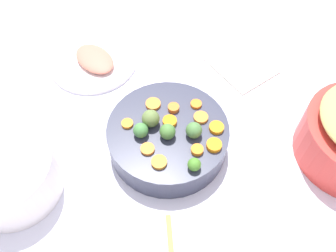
% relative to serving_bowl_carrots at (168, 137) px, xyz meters
% --- Properties ---
extents(tabletop, '(2.40, 2.40, 0.02)m').
position_rel_serving_bowl_carrots_xyz_m(tabletop, '(-0.00, 0.03, -0.05)').
color(tabletop, white).
rests_on(tabletop, ground).
extents(serving_bowl_carrots, '(0.29, 0.29, 0.07)m').
position_rel_serving_bowl_carrots_xyz_m(serving_bowl_carrots, '(0.00, 0.00, 0.00)').
color(serving_bowl_carrots, '#313447').
rests_on(serving_bowl_carrots, tabletop).
extents(carrot_slice_0, '(0.03, 0.03, 0.01)m').
position_rel_serving_bowl_carrots_xyz_m(carrot_slice_0, '(0.09, 0.02, 0.04)').
color(carrot_slice_0, orange).
rests_on(carrot_slice_0, serving_bowl_carrots).
extents(carrot_slice_1, '(0.03, 0.03, 0.01)m').
position_rel_serving_bowl_carrots_xyz_m(carrot_slice_1, '(-0.07, -0.07, 0.04)').
color(carrot_slice_1, orange).
rests_on(carrot_slice_1, serving_bowl_carrots).
extents(carrot_slice_2, '(0.05, 0.05, 0.01)m').
position_rel_serving_bowl_carrots_xyz_m(carrot_slice_2, '(0.07, 0.09, 0.04)').
color(carrot_slice_2, orange).
rests_on(carrot_slice_2, serving_bowl_carrots).
extents(carrot_slice_3, '(0.04, 0.04, 0.01)m').
position_rel_serving_bowl_carrots_xyz_m(carrot_slice_3, '(0.02, 0.08, 0.04)').
color(carrot_slice_3, orange).
rests_on(carrot_slice_3, serving_bowl_carrots).
extents(carrot_slice_4, '(0.04, 0.04, 0.01)m').
position_rel_serving_bowl_carrots_xyz_m(carrot_slice_4, '(-0.01, 0.10, 0.04)').
color(carrot_slice_4, orange).
rests_on(carrot_slice_4, serving_bowl_carrots).
extents(carrot_slice_5, '(0.05, 0.05, 0.01)m').
position_rel_serving_bowl_carrots_xyz_m(carrot_slice_5, '(0.06, -0.07, 0.04)').
color(carrot_slice_5, orange).
rests_on(carrot_slice_5, serving_bowl_carrots).
extents(carrot_slice_6, '(0.04, 0.04, 0.01)m').
position_rel_serving_bowl_carrots_xyz_m(carrot_slice_6, '(0.10, 0.05, 0.04)').
color(carrot_slice_6, orange).
rests_on(carrot_slice_6, serving_bowl_carrots).
extents(carrot_slice_7, '(0.04, 0.04, 0.01)m').
position_rel_serving_bowl_carrots_xyz_m(carrot_slice_7, '(0.02, -0.07, 0.04)').
color(carrot_slice_7, orange).
rests_on(carrot_slice_7, serving_bowl_carrots).
extents(carrot_slice_8, '(0.05, 0.05, 0.01)m').
position_rel_serving_bowl_carrots_xyz_m(carrot_slice_8, '(-0.08, 0.01, 0.04)').
color(carrot_slice_8, orange).
rests_on(carrot_slice_8, serving_bowl_carrots).
extents(carrot_slice_9, '(0.03, 0.03, 0.01)m').
position_rel_serving_bowl_carrots_xyz_m(carrot_slice_9, '(-0.04, 0.04, 0.04)').
color(carrot_slice_9, orange).
rests_on(carrot_slice_9, serving_bowl_carrots).
extents(carrot_slice_10, '(0.05, 0.05, 0.01)m').
position_rel_serving_bowl_carrots_xyz_m(carrot_slice_10, '(-0.01, 0.01, 0.04)').
color(carrot_slice_10, orange).
rests_on(carrot_slice_10, serving_bowl_carrots).
extents(brussels_sprout_0, '(0.03, 0.03, 0.03)m').
position_rel_serving_bowl_carrots_xyz_m(brussels_sprout_0, '(0.12, -0.02, 0.05)').
color(brussels_sprout_0, '#458329').
rests_on(brussels_sprout_0, serving_bowl_carrots).
extents(brussels_sprout_1, '(0.03, 0.03, 0.03)m').
position_rel_serving_bowl_carrots_xyz_m(brussels_sprout_1, '(-0.02, -0.06, 0.05)').
color(brussels_sprout_1, '#447F3E').
rests_on(brussels_sprout_1, serving_bowl_carrots).
extents(brussels_sprout_2, '(0.04, 0.04, 0.04)m').
position_rel_serving_bowl_carrots_xyz_m(brussels_sprout_2, '(0.02, -0.01, 0.06)').
color(brussels_sprout_2, '#477935').
rests_on(brussels_sprout_2, serving_bowl_carrots).
extents(brussels_sprout_3, '(0.04, 0.04, 0.04)m').
position_rel_serving_bowl_carrots_xyz_m(brussels_sprout_3, '(-0.03, -0.02, 0.06)').
color(brussels_sprout_3, '#5E763B').
rests_on(brussels_sprout_3, serving_bowl_carrots).
extents(brussels_sprout_4, '(0.04, 0.04, 0.04)m').
position_rel_serving_bowl_carrots_xyz_m(brussels_sprout_4, '(0.05, 0.04, 0.06)').
color(brussels_sprout_4, '#49783D').
rests_on(brussels_sprout_4, serving_bowl_carrots).
extents(casserole_dish, '(0.22, 0.22, 0.11)m').
position_rel_serving_bowl_carrots_xyz_m(casserole_dish, '(-0.12, -0.35, 0.02)').
color(casserole_dish, white).
rests_on(casserole_dish, tabletop).
extents(ham_plate, '(0.26, 0.26, 0.01)m').
position_rel_serving_bowl_carrots_xyz_m(ham_plate, '(-0.36, -0.00, -0.03)').
color(ham_plate, white).
rests_on(ham_plate, tabletop).
extents(ham_slice_main, '(0.15, 0.10, 0.02)m').
position_rel_serving_bowl_carrots_xyz_m(ham_slice_main, '(-0.35, -0.00, -0.01)').
color(ham_slice_main, '#CD735D').
rests_on(ham_slice_main, ham_plate).
extents(dish_towel, '(0.17, 0.15, 0.01)m').
position_rel_serving_bowl_carrots_xyz_m(dish_towel, '(-0.09, 0.34, -0.03)').
color(dish_towel, beige).
rests_on(dish_towel, tabletop).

